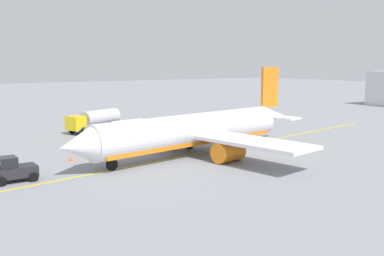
% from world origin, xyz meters
% --- Properties ---
extents(ground_plane, '(400.00, 400.00, 0.00)m').
position_xyz_m(ground_plane, '(0.00, 0.00, 0.00)').
color(ground_plane, gray).
extents(airplane, '(32.67, 28.53, 9.56)m').
position_xyz_m(airplane, '(-0.51, -0.07, 2.61)').
color(airplane, white).
rests_on(airplane, ground).
extents(fuel_tanker, '(9.92, 5.71, 3.15)m').
position_xyz_m(fuel_tanker, '(2.08, -22.29, 1.72)').
color(fuel_tanker, '#2D2D33').
rests_on(fuel_tanker, ground).
extents(pushback_tug, '(3.61, 2.31, 2.20)m').
position_xyz_m(pushback_tug, '(18.89, 0.45, 1.01)').
color(pushback_tug, '#232328').
rests_on(pushback_tug, ground).
extents(refueling_worker, '(0.38, 0.53, 1.71)m').
position_xyz_m(refueling_worker, '(0.64, -14.60, 0.82)').
color(refueling_worker, navy).
rests_on(refueling_worker, ground).
extents(safety_cone_nose, '(0.50, 0.50, 0.56)m').
position_xyz_m(safety_cone_nose, '(12.18, -4.47, 0.28)').
color(safety_cone_nose, '#F2590F').
rests_on(safety_cone_nose, ground).
extents(taxi_line_marking, '(75.16, 11.39, 0.01)m').
position_xyz_m(taxi_line_marking, '(0.00, 0.00, 0.01)').
color(taxi_line_marking, yellow).
rests_on(taxi_line_marking, ground).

